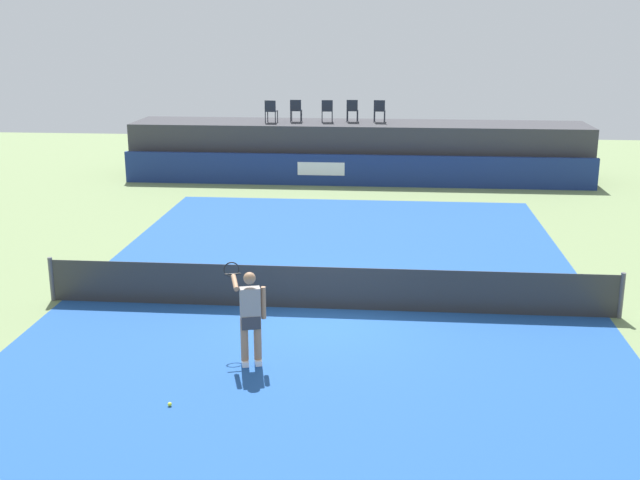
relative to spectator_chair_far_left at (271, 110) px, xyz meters
The scene contains 14 objects.
ground_plane 12.73m from the spectator_chair_far_left, 73.85° to the right, with size 48.00×48.00×0.00m, color #6B7F51.
court_inner 15.58m from the spectator_chair_far_left, 76.97° to the right, with size 12.00×22.00×0.00m, color #1C478C.
sponsor_wall 4.29m from the spectator_chair_far_left, 22.80° to the right, with size 18.00×0.22×1.20m.
spectator_platform 3.83m from the spectator_chair_far_left, ahead, with size 18.00×2.80×2.20m, color #38383D.
spectator_chair_far_left is the anchor object (origin of this frame).
spectator_chair_left 1.02m from the spectator_chair_far_left, 19.83° to the left, with size 0.45×0.45×0.89m.
spectator_chair_center 2.23m from the spectator_chair_far_left, ahead, with size 0.48×0.48×0.89m.
spectator_chair_right 3.24m from the spectator_chair_far_left, ahead, with size 0.45×0.45×0.89m.
spectator_chair_far_right 4.31m from the spectator_chair_far_left, ahead, with size 0.46×0.46×0.89m.
tennis_net 15.51m from the spectator_chair_far_left, 76.97° to the right, with size 12.40×0.02×0.95m, color #2D2D2D.
net_post_near 15.36m from the spectator_chair_far_left, 100.39° to the right, with size 0.10×0.10×1.00m, color #4C4C51.
net_post_far 17.94m from the spectator_chair_far_left, 57.13° to the right, with size 0.10×0.10×1.00m, color #4C4C51.
tennis_player 18.18m from the spectator_chair_far_left, 82.71° to the right, with size 0.93×1.10×1.77m.
tennis_ball 19.93m from the spectator_chair_far_left, 86.33° to the right, with size 0.07×0.07×0.07m, color #D8EA33.
Camera 1 is at (1.29, -16.13, 6.03)m, focal length 44.22 mm.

